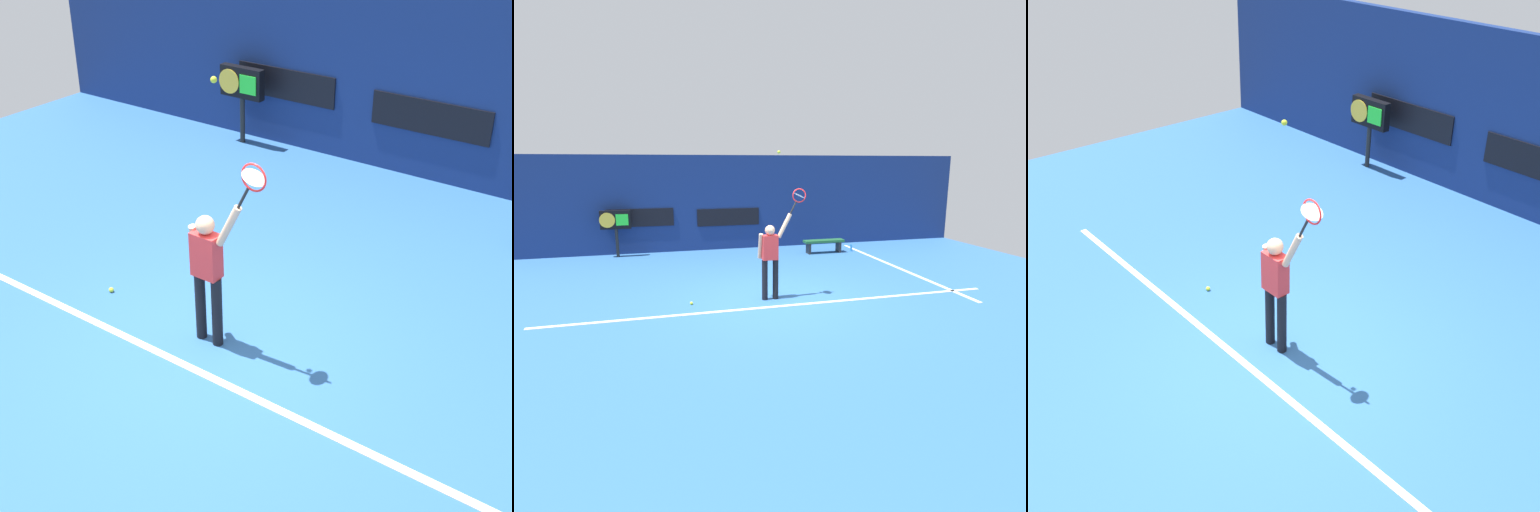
# 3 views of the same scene
# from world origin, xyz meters

# --- Properties ---
(ground_plane) EXTENTS (18.00, 18.00, 0.00)m
(ground_plane) POSITION_xyz_m (0.00, 0.00, 0.00)
(ground_plane) COLOR #2D609E
(back_wall) EXTENTS (18.00, 0.20, 3.29)m
(back_wall) POSITION_xyz_m (0.00, 6.15, 1.65)
(back_wall) COLOR navy
(back_wall) RESTS_ON ground_plane
(sponsor_banner_center) EXTENTS (2.20, 0.03, 0.60)m
(sponsor_banner_center) POSITION_xyz_m (0.00, 6.03, 1.15)
(sponsor_banner_center) COLOR black
(sponsor_banner_portside) EXTENTS (2.20, 0.03, 0.60)m
(sponsor_banner_portside) POSITION_xyz_m (-3.00, 6.03, 1.22)
(sponsor_banner_portside) COLOR black
(court_baseline) EXTENTS (10.00, 0.10, 0.01)m
(court_baseline) POSITION_xyz_m (0.00, -0.56, 0.01)
(court_baseline) COLOR white
(court_baseline) RESTS_ON ground_plane
(tennis_player) EXTENTS (0.75, 0.31, 1.95)m
(tennis_player) POSITION_xyz_m (-0.11, 0.00, 1.01)
(tennis_player) COLOR black
(tennis_player) RESTS_ON ground_plane
(tennis_racket) EXTENTS (0.43, 0.27, 0.62)m
(tennis_racket) POSITION_xyz_m (0.53, -0.00, 2.29)
(tennis_racket) COLOR black
(tennis_ball) EXTENTS (0.07, 0.07, 0.07)m
(tennis_ball) POSITION_xyz_m (0.07, -0.01, 3.25)
(tennis_ball) COLOR #CCE033
(scoreboard_clock) EXTENTS (0.96, 0.20, 1.53)m
(scoreboard_clock) POSITION_xyz_m (-3.76, 5.63, 1.17)
(scoreboard_clock) COLOR black
(scoreboard_clock) RESTS_ON ground_plane
(spare_ball) EXTENTS (0.07, 0.07, 0.07)m
(spare_ball) POSITION_xyz_m (-1.88, 0.07, 0.03)
(spare_ball) COLOR #CCE033
(spare_ball) RESTS_ON ground_plane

